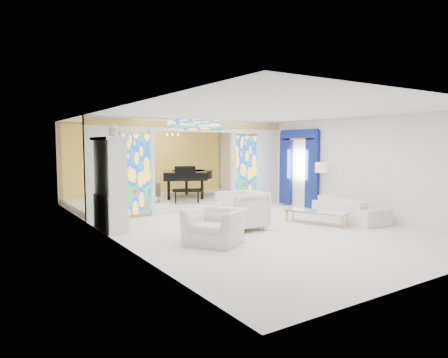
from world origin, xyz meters
TOP-DOWN VIEW (x-y plane):
  - floor at (0.00, 0.00)m, footprint 12.00×12.00m
  - ceiling at (0.00, 0.00)m, footprint 7.00×12.00m
  - wall_back at (0.00, 6.00)m, footprint 7.00×0.02m
  - wall_front at (0.00, -6.00)m, footprint 7.00×0.02m
  - wall_left at (-3.50, 0.00)m, footprint 0.02×12.00m
  - wall_right at (3.50, 0.00)m, footprint 0.02×12.00m
  - partition_wall at (0.00, 2.00)m, footprint 7.00×0.22m
  - stained_glass_left at (-2.03, 1.89)m, footprint 0.90×0.04m
  - stained_glass_right at (2.03, 1.89)m, footprint 0.90×0.04m
  - stained_glass_transom at (0.00, 1.89)m, footprint 2.00×0.04m
  - alcove_platform at (0.00, 4.10)m, footprint 6.80×3.80m
  - gold_curtain_back at (0.00, 5.88)m, footprint 6.70×0.10m
  - chandelier at (0.20, 4.00)m, footprint 0.48×0.48m
  - blue_drapes at (3.40, 0.70)m, footprint 0.14×1.85m
  - china_cabinet at (-3.22, 0.60)m, footprint 0.56×1.46m
  - armchair_left at (-1.73, -2.06)m, footprint 1.52×1.56m
  - armchair_right at (-0.35, -1.18)m, footprint 1.14×1.11m
  - sofa at (2.95, -1.90)m, footprint 1.21×2.42m
  - side_table at (-1.18, -1.34)m, footprint 0.58×0.58m
  - vase at (-1.18, -1.34)m, footprint 0.22×0.22m
  - coffee_table at (1.75, -1.77)m, footprint 1.12×1.75m
  - floor_lamp at (3.20, -0.55)m, footprint 0.50×0.50m
  - grand_piano at (0.90, 4.14)m, footprint 2.74×3.16m
  - tv_console at (-0.86, 3.50)m, footprint 0.68×0.57m

SIDE VIEW (x-z plane):
  - floor at x=0.00m, z-range 0.00..0.00m
  - alcove_platform at x=0.00m, z-range 0.00..0.18m
  - sofa at x=2.95m, z-range 0.00..0.68m
  - coffee_table at x=1.75m, z-range 0.16..0.53m
  - armchair_left at x=-1.73m, z-range 0.00..0.77m
  - side_table at x=-1.18m, z-range 0.10..0.75m
  - armchair_right at x=-0.35m, z-range 0.00..0.99m
  - tv_console at x=-0.86m, z-range 0.28..0.94m
  - vase at x=-1.18m, z-range 0.65..0.85m
  - grand_piano at x=0.90m, z-range 0.39..1.61m
  - china_cabinet at x=-3.22m, z-range -0.19..2.53m
  - stained_glass_left at x=-2.03m, z-range 0.10..2.50m
  - stained_glass_right at x=2.03m, z-range 0.10..2.50m
  - floor_lamp at x=3.20m, z-range 0.57..2.19m
  - wall_back at x=0.00m, z-range 0.00..3.00m
  - wall_front at x=0.00m, z-range 0.00..3.00m
  - wall_left at x=-3.50m, z-range 0.00..3.00m
  - wall_right at x=3.50m, z-range 0.00..3.00m
  - gold_curtain_back at x=0.00m, z-range 0.05..2.95m
  - blue_drapes at x=3.40m, z-range 0.25..2.90m
  - partition_wall at x=0.00m, z-range 0.15..3.15m
  - chandelier at x=0.20m, z-range 2.40..2.70m
  - stained_glass_transom at x=0.00m, z-range 2.65..2.99m
  - ceiling at x=0.00m, z-range 2.99..3.01m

